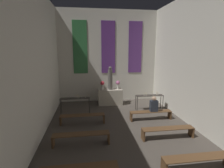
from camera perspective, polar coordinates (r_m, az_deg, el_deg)
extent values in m
cube|color=silver|center=(11.47, -1.27, 8.94)|extent=(6.57, 0.12, 5.84)
cube|color=#33723F|center=(11.31, -10.37, 11.69)|extent=(0.89, 0.03, 3.27)
cube|color=#60337F|center=(11.39, -1.23, 11.86)|extent=(0.89, 0.03, 3.27)
cube|color=#60337F|center=(11.73, 7.58, 11.75)|extent=(0.89, 0.03, 3.27)
cube|color=silver|center=(6.34, -25.29, 5.96)|extent=(0.12, 10.80, 5.84)
cube|color=silver|center=(7.60, 29.27, 6.32)|extent=(0.12, 10.80, 5.84)
cube|color=#BCB29E|center=(10.88, -0.59, -4.22)|extent=(1.47, 0.65, 0.96)
cylinder|color=#5B5651|center=(10.64, -0.60, 1.44)|extent=(0.28, 0.28, 1.22)
sphere|color=#5B5651|center=(10.55, -0.61, 5.22)|extent=(0.20, 0.20, 0.20)
cylinder|color=beige|center=(10.68, -3.15, -1.00)|extent=(0.16, 0.16, 0.32)
sphere|color=#DB3342|center=(10.63, -3.16, 0.30)|extent=(0.25, 0.25, 0.25)
cylinder|color=beige|center=(10.80, 1.92, -0.85)|extent=(0.16, 0.16, 0.32)
sphere|color=#C66B9E|center=(10.75, 1.93, 0.44)|extent=(0.25, 0.25, 0.25)
cube|color=#332D28|center=(9.46, -12.03, -4.58)|extent=(1.55, 0.37, 0.02)
cylinder|color=#332D28|center=(9.52, -16.50, -7.39)|extent=(0.04, 0.04, 0.83)
cylinder|color=#332D28|center=(9.41, -7.42, -7.23)|extent=(0.04, 0.04, 0.83)
cylinder|color=#332D28|center=(9.82, -16.24, -6.81)|extent=(0.04, 0.04, 0.83)
cylinder|color=#332D28|center=(9.71, -7.44, -6.65)|extent=(0.04, 0.04, 0.83)
cylinder|color=silver|center=(9.49, -11.25, -3.98)|extent=(0.02, 0.02, 0.15)
sphere|color=#F9CC4C|center=(9.47, -11.27, -3.48)|extent=(0.02, 0.02, 0.02)
cylinder|color=silver|center=(9.53, -7.65, -3.93)|extent=(0.02, 0.02, 0.10)
sphere|color=#F9CC4C|center=(9.51, -7.66, -3.55)|extent=(0.02, 0.02, 0.02)
cylinder|color=silver|center=(9.45, -12.02, -4.17)|extent=(0.02, 0.02, 0.12)
sphere|color=#F9CC4C|center=(9.43, -12.04, -3.76)|extent=(0.02, 0.02, 0.02)
cylinder|color=silver|center=(9.43, -11.48, -4.18)|extent=(0.02, 0.02, 0.12)
sphere|color=#F9CC4C|center=(9.41, -11.50, -3.77)|extent=(0.02, 0.02, 0.02)
cylinder|color=silver|center=(9.40, -10.71, -4.26)|extent=(0.02, 0.02, 0.10)
sphere|color=#F9CC4C|center=(9.38, -10.73, -3.89)|extent=(0.02, 0.02, 0.02)
cylinder|color=silver|center=(9.37, -8.65, -4.26)|extent=(0.02, 0.02, 0.09)
sphere|color=#F9CC4C|center=(9.36, -8.66, -3.92)|extent=(0.02, 0.02, 0.02)
cylinder|color=silver|center=(9.30, -9.76, -4.29)|extent=(0.02, 0.02, 0.13)
sphere|color=#F9CC4C|center=(9.28, -9.78, -3.83)|extent=(0.02, 0.02, 0.02)
cylinder|color=silver|center=(9.33, -10.98, -4.17)|extent=(0.02, 0.02, 0.17)
sphere|color=#F9CC4C|center=(9.30, -11.00, -3.60)|extent=(0.02, 0.02, 0.02)
cube|color=#332D28|center=(10.04, 12.16, -3.67)|extent=(1.55, 0.37, 0.02)
cylinder|color=#332D28|center=(9.79, 8.24, -6.53)|extent=(0.04, 0.04, 0.83)
cylinder|color=#332D28|center=(10.29, 16.28, -5.97)|extent=(0.04, 0.04, 0.83)
cylinder|color=#332D28|center=(10.07, 7.74, -5.99)|extent=(0.04, 0.04, 0.83)
cylinder|color=#332D28|center=(10.57, 15.59, -5.49)|extent=(0.04, 0.04, 0.83)
cylinder|color=silver|center=(10.05, 14.59, -3.27)|extent=(0.02, 0.02, 0.15)
sphere|color=#F9CC4C|center=(10.03, 14.61, -2.79)|extent=(0.02, 0.02, 0.02)
cylinder|color=silver|center=(10.17, 14.80, -3.15)|extent=(0.02, 0.02, 0.13)
sphere|color=#F9CC4C|center=(10.16, 14.83, -2.72)|extent=(0.02, 0.02, 0.02)
cylinder|color=silver|center=(9.79, 10.47, -3.47)|extent=(0.02, 0.02, 0.15)
sphere|color=#F9CC4C|center=(9.77, 10.49, -2.97)|extent=(0.02, 0.02, 0.02)
cylinder|color=silver|center=(9.83, 11.12, -3.61)|extent=(0.02, 0.02, 0.09)
sphere|color=#F9CC4C|center=(9.81, 11.13, -3.28)|extent=(0.02, 0.02, 0.02)
cylinder|color=silver|center=(10.13, 13.00, -3.04)|extent=(0.02, 0.02, 0.16)
sphere|color=#F9CC4C|center=(10.10, 13.02, -2.53)|extent=(0.02, 0.02, 0.02)
cylinder|color=silver|center=(10.10, 11.07, -3.15)|extent=(0.02, 0.02, 0.11)
sphere|color=#F9CC4C|center=(10.08, 11.08, -2.78)|extent=(0.02, 0.02, 0.02)
cylinder|color=silver|center=(10.13, 14.39, -3.27)|extent=(0.02, 0.02, 0.10)
sphere|color=#F9CC4C|center=(10.12, 14.40, -2.93)|extent=(0.02, 0.02, 0.02)
cylinder|color=silver|center=(10.24, 14.28, -2.90)|extent=(0.02, 0.02, 0.18)
sphere|color=#F9CC4C|center=(10.22, 14.31, -2.36)|extent=(0.02, 0.02, 0.02)
cube|color=brown|center=(5.01, -10.76, -25.39)|extent=(2.03, 0.36, 0.03)
cube|color=brown|center=(5.84, 26.19, -20.65)|extent=(2.03, 0.36, 0.03)
cube|color=brown|center=(5.52, 16.63, -24.57)|extent=(0.06, 0.32, 0.40)
cube|color=brown|center=(6.59, -10.04, -15.77)|extent=(2.03, 0.36, 0.03)
cube|color=brown|center=(6.80, -18.69, -17.33)|extent=(0.06, 0.32, 0.40)
cube|color=brown|center=(6.72, -1.16, -17.07)|extent=(0.06, 0.32, 0.40)
cube|color=brown|center=(7.24, 17.81, -13.59)|extent=(2.03, 0.36, 0.03)
cube|color=brown|center=(6.98, 10.10, -16.10)|extent=(0.06, 0.32, 0.40)
cube|color=brown|center=(7.78, 24.46, -13.99)|extent=(0.06, 0.32, 0.40)
cube|color=brown|center=(8.28, -9.63, -9.96)|extent=(2.03, 0.36, 0.03)
cube|color=brown|center=(8.45, -16.41, -11.38)|extent=(0.06, 0.32, 0.40)
cube|color=brown|center=(8.38, -2.71, -11.10)|extent=(0.06, 0.32, 0.40)
cube|color=brown|center=(8.80, 12.56, -8.77)|extent=(2.03, 0.36, 0.03)
cube|color=brown|center=(8.60, 6.23, -10.58)|extent=(0.06, 0.32, 0.40)
cube|color=brown|center=(9.26, 18.30, -9.47)|extent=(0.06, 0.32, 0.40)
cube|color=#282D38|center=(8.76, 13.48, -6.97)|extent=(0.36, 0.24, 0.54)
sphere|color=tan|center=(8.65, 13.59, -4.60)|extent=(0.21, 0.21, 0.21)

